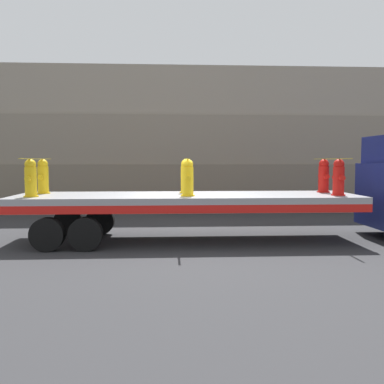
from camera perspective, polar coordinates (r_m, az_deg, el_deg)
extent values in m
plane|color=#2D2D30|center=(11.66, -0.69, -6.54)|extent=(120.00, 120.00, 0.00)
cube|color=#706656|center=(18.82, -1.69, 0.68)|extent=(60.00, 3.00, 2.01)
cube|color=gray|center=(18.95, -1.72, 6.79)|extent=(60.00, 3.00, 2.01)
cube|color=gray|center=(19.30, -1.74, 12.75)|extent=(60.00, 3.00, 2.01)
cube|color=gray|center=(11.50, -0.69, -0.74)|extent=(9.09, 2.43, 0.16)
cube|color=red|center=(10.35, -0.40, -2.31)|extent=(9.09, 0.08, 0.20)
cube|color=red|center=(12.68, -0.93, -1.09)|extent=(9.09, 0.08, 0.20)
cylinder|color=black|center=(10.66, -14.01, -5.46)|extent=(0.81, 0.30, 0.81)
cylinder|color=black|center=(12.84, -12.15, -3.79)|extent=(0.81, 0.30, 0.81)
cylinder|color=black|center=(10.87, -18.74, -5.38)|extent=(0.81, 0.30, 0.81)
cylinder|color=black|center=(13.01, -16.12, -3.76)|extent=(0.81, 0.30, 0.81)
cylinder|color=gold|center=(11.47, -20.65, -0.54)|extent=(0.36, 0.36, 0.03)
cylinder|color=gold|center=(11.45, -20.70, 1.26)|extent=(0.29, 0.29, 0.75)
sphere|color=gold|center=(11.43, -20.76, 3.44)|extent=(0.28, 0.28, 0.28)
cylinder|color=gold|center=(11.23, -21.05, 1.65)|extent=(0.13, 0.15, 0.13)
cylinder|color=gold|center=(11.65, -20.39, 1.76)|extent=(0.13, 0.15, 0.13)
cylinder|color=gold|center=(12.49, -19.19, -0.13)|extent=(0.36, 0.36, 0.03)
cylinder|color=gold|center=(12.47, -19.23, 1.52)|extent=(0.29, 0.29, 0.75)
sphere|color=gold|center=(12.46, -19.28, 3.53)|extent=(0.28, 0.28, 0.28)
cylinder|color=gold|center=(12.26, -19.52, 1.89)|extent=(0.13, 0.15, 0.13)
cylinder|color=gold|center=(12.68, -18.97, 1.97)|extent=(0.13, 0.15, 0.13)
cylinder|color=gold|center=(10.96, -0.57, -0.47)|extent=(0.36, 0.36, 0.03)
cylinder|color=gold|center=(10.93, -0.57, 1.40)|extent=(0.29, 0.29, 0.75)
sphere|color=gold|center=(10.92, -0.57, 3.69)|extent=(0.28, 0.28, 0.28)
cylinder|color=gold|center=(10.71, -0.51, 1.83)|extent=(0.13, 0.15, 0.13)
cylinder|color=gold|center=(11.15, -0.62, 1.92)|extent=(0.13, 0.15, 0.13)
cylinder|color=gold|center=(12.02, -0.81, -0.05)|extent=(0.36, 0.36, 0.03)
cylinder|color=gold|center=(12.00, -0.81, 1.66)|extent=(0.29, 0.29, 0.75)
sphere|color=gold|center=(11.99, -0.81, 3.75)|extent=(0.28, 0.28, 0.28)
cylinder|color=gold|center=(11.78, -0.76, 2.05)|extent=(0.13, 0.15, 0.13)
cylinder|color=gold|center=(12.21, -0.85, 2.13)|extent=(0.13, 0.15, 0.13)
cylinder|color=red|center=(11.82, 18.91, -0.36)|extent=(0.36, 0.36, 0.03)
cylinder|color=red|center=(11.79, 18.95, 1.38)|extent=(0.29, 0.29, 0.75)
sphere|color=red|center=(11.78, 19.00, 3.50)|extent=(0.28, 0.28, 0.28)
cylinder|color=red|center=(11.59, 19.37, 1.77)|extent=(0.13, 0.15, 0.13)
cylinder|color=red|center=(11.99, 18.56, 1.87)|extent=(0.13, 0.15, 0.13)
cylinder|color=red|center=(12.81, 17.10, 0.03)|extent=(0.36, 0.36, 0.03)
cylinder|color=red|center=(12.79, 17.14, 1.63)|extent=(0.29, 0.29, 0.75)
sphere|color=red|center=(12.78, 17.18, 3.59)|extent=(0.28, 0.28, 0.28)
cylinder|color=red|center=(12.58, 17.50, 1.99)|extent=(0.13, 0.15, 0.13)
cylinder|color=red|center=(12.99, 16.81, 2.07)|extent=(0.13, 0.15, 0.13)
cube|color=yellow|center=(11.94, -20.01, 4.18)|extent=(0.05, 2.63, 0.01)
cube|color=yellow|center=(11.45, -0.70, 4.44)|extent=(0.05, 2.63, 0.01)
cube|color=yellow|center=(12.28, 18.07, 4.22)|extent=(0.05, 2.63, 0.01)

